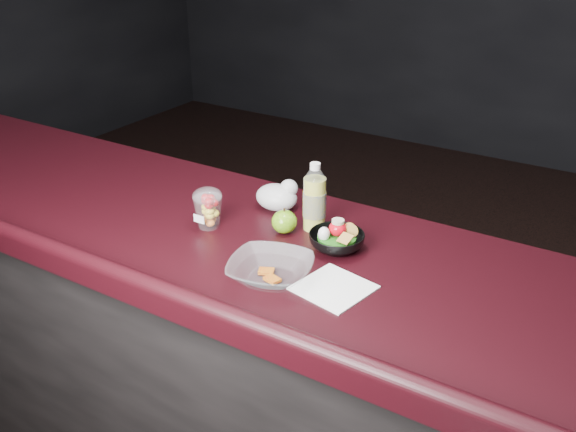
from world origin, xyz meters
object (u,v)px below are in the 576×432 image
object	(u,v)px
lemonade_bottle	(315,202)
snack_bowl	(336,240)
green_apple	(284,222)
fruit_cup	(208,207)
takeout_bowl	(270,270)

from	to	relation	value
lemonade_bottle	snack_bowl	bearing A→B (deg)	-33.81
green_apple	snack_bowl	bearing A→B (deg)	-2.87
fruit_cup	green_apple	distance (m)	0.22
lemonade_bottle	snack_bowl	xyz separation A→B (m)	(0.11, -0.07, -0.06)
green_apple	snack_bowl	world-z (taller)	snack_bowl
fruit_cup	snack_bowl	size ratio (longest dim) A/B	0.70
snack_bowl	takeout_bowl	size ratio (longest dim) A/B	0.67
lemonade_bottle	snack_bowl	world-z (taller)	lemonade_bottle
fruit_cup	takeout_bowl	distance (m)	0.34
green_apple	snack_bowl	size ratio (longest dim) A/B	0.44
lemonade_bottle	takeout_bowl	distance (m)	0.30
fruit_cup	snack_bowl	world-z (taller)	fruit_cup
fruit_cup	green_apple	world-z (taller)	fruit_cup
snack_bowl	takeout_bowl	world-z (taller)	snack_bowl
fruit_cup	takeout_bowl	xyz separation A→B (m)	(0.30, -0.14, -0.04)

